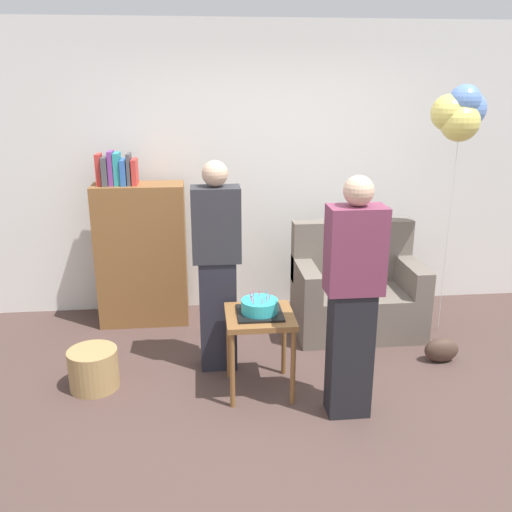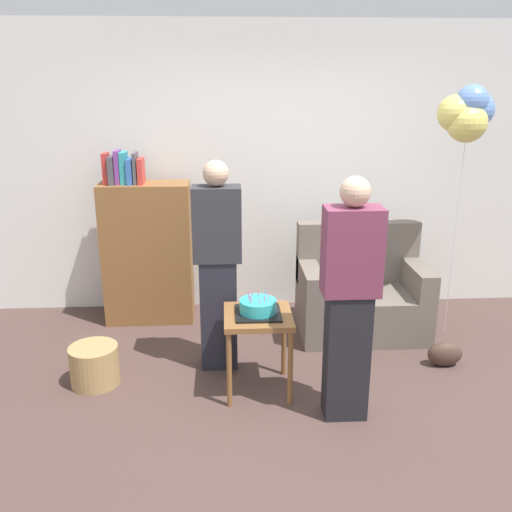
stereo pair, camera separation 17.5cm
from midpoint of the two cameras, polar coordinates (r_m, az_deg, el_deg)
The scene contains 11 objects.
ground_plane at distance 3.96m, azimuth 3.58°, elevation -15.80°, with size 8.00×8.00×0.00m, color #4C3833.
wall_back at distance 5.40m, azimuth 0.30°, elevation 8.79°, with size 6.00×0.10×2.70m, color silver.
couch at distance 5.09m, azimuth 9.21°, elevation -3.80°, with size 1.10×0.70×0.96m.
bookshelf at distance 5.20m, azimuth -12.61°, elevation 0.44°, with size 0.80×0.36×1.59m.
side_table at distance 3.99m, azimuth -0.90°, elevation -7.17°, with size 0.48×0.48×0.60m.
birthday_cake at distance 3.93m, azimuth -0.91°, elevation -5.29°, with size 0.32×0.32×0.17m.
person_blowing_candles at distance 4.21m, azimuth -5.20°, elevation -1.08°, with size 0.36×0.22×1.63m.
person_holding_cake at distance 3.63m, azimuth 8.48°, elevation -4.34°, with size 0.36×0.22×1.63m.
wicker_basket at distance 4.37m, azimuth -17.40°, elevation -10.96°, with size 0.36×0.36×0.30m, color #A88451.
handbag at distance 4.76m, azimuth 17.42°, elevation -9.16°, with size 0.28×0.14×0.20m, color #473328.
balloon_bunch at distance 4.84m, azimuth 19.13°, elevation 13.66°, with size 0.45×0.36×2.15m.
Camera 1 is at (-0.66, -3.25, 2.18)m, focal length 39.13 mm.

